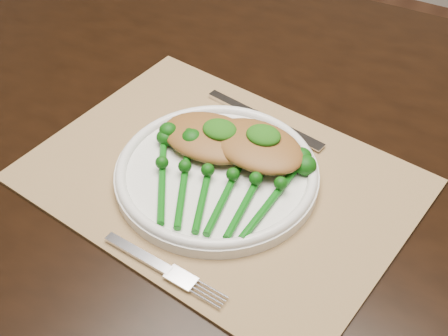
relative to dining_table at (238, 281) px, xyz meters
The scene contains 10 objects.
dining_table is the anchor object (origin of this frame).
placemat 0.39m from the dining_table, 78.52° to the right, with size 0.49×0.36×0.00m, color #9B7A4F.
dinner_plate 0.41m from the dining_table, 80.45° to the right, with size 0.27×0.27×0.02m.
knife 0.38m from the dining_table, 82.25° to the left, with size 0.20×0.05×0.01m.
fork 0.47m from the dining_table, 80.18° to the right, with size 0.17×0.03×0.01m.
chicken_fillet_left 0.41m from the dining_table, 99.24° to the right, with size 0.14×0.10×0.03m, color #925F2A.
chicken_fillet_right 0.42m from the dining_table, 50.16° to the right, with size 0.13×0.09×0.03m, color #925F2A.
pesto_dollop_left 0.43m from the dining_table, 90.32° to the right, with size 0.05×0.04×0.02m, color #12470A.
pesto_dollop_right 0.44m from the dining_table, 44.03° to the right, with size 0.05×0.04×0.02m, color #12470A.
broccolini_bundle 0.43m from the dining_table, 75.89° to the right, with size 0.21×0.22×0.04m.
Camera 1 is at (0.23, -0.54, 1.34)m, focal length 50.00 mm.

